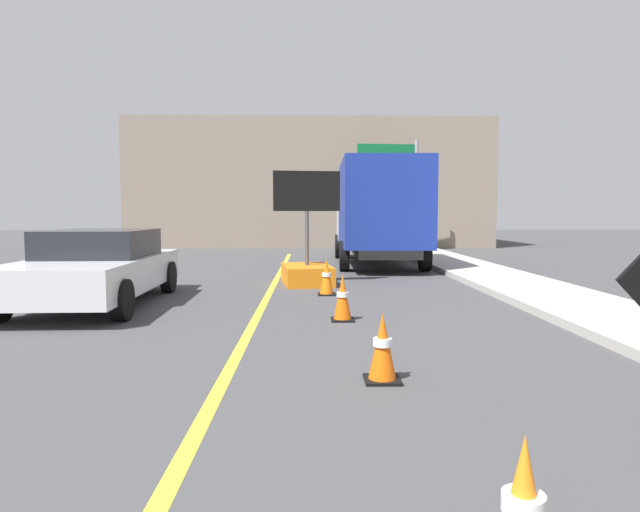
{
  "coord_description": "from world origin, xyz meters",
  "views": [
    {
      "loc": [
        0.87,
        1.5,
        1.67
      ],
      "look_at": [
        0.96,
        6.05,
        1.32
      ],
      "focal_mm": 30.2,
      "sensor_mm": 36.0,
      "label": 1
    }
  ],
  "objects": [
    {
      "name": "arrow_board_trailer",
      "position": [
        0.79,
        14.38,
        0.48
      ],
      "size": [
        1.6,
        1.93,
        2.7
      ],
      "color": "orange",
      "rests_on": "ground"
    },
    {
      "name": "far_building_block",
      "position": [
        0.87,
        32.21,
        3.22
      ],
      "size": [
        18.36,
        8.74,
        6.44
      ],
      "primitive_type": "cube",
      "color": "gray",
      "rests_on": "ground"
    },
    {
      "name": "traffic_cone_mid_lane",
      "position": [
        1.59,
        6.76,
        0.34
      ],
      "size": [
        0.36,
        0.36,
        0.7
      ],
      "color": "black",
      "rests_on": "ground"
    },
    {
      "name": "pickup_car",
      "position": [
        -3.08,
        11.49,
        0.7
      ],
      "size": [
        2.22,
        4.78,
        1.38
      ],
      "color": "silver",
      "rests_on": "ground"
    },
    {
      "name": "traffic_cone_far_lane",
      "position": [
        1.38,
        9.86,
        0.36
      ],
      "size": [
        0.36,
        0.36,
        0.73
      ],
      "color": "black",
      "rests_on": "ground"
    },
    {
      "name": "highway_guide_sign",
      "position": [
        4.87,
        25.73,
        3.42
      ],
      "size": [
        2.78,
        0.38,
        5.0
      ],
      "color": "gray",
      "rests_on": "ground"
    },
    {
      "name": "box_truck",
      "position": [
        3.1,
        19.24,
        1.79
      ],
      "size": [
        2.76,
        7.52,
        3.29
      ],
      "color": "black",
      "rests_on": "ground"
    },
    {
      "name": "traffic_cone_curbside",
      "position": [
        1.21,
        12.56,
        0.37
      ],
      "size": [
        0.36,
        0.36,
        0.75
      ],
      "color": "black",
      "rests_on": "ground"
    },
    {
      "name": "lane_center_stripe",
      "position": [
        0.0,
        6.0,
        0.0
      ],
      "size": [
        0.14,
        36.0,
        0.01
      ],
      "primitive_type": "cube",
      "color": "yellow",
      "rests_on": "ground"
    }
  ]
}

